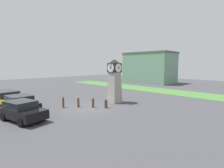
# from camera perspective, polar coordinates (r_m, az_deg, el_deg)

# --- Properties ---
(ground_plane) EXTENTS (84.31, 84.31, 0.00)m
(ground_plane) POSITION_cam_1_polar(r_m,az_deg,el_deg) (17.25, -8.62, -7.82)
(ground_plane) COLOR #424247
(clock_tower) EXTENTS (1.54, 1.48, 4.78)m
(clock_tower) POSITION_cam_1_polar(r_m,az_deg,el_deg) (19.21, 0.82, 0.83)
(clock_tower) COLOR #9F9A90
(clock_tower) RESTS_ON ground_plane
(bollard_near_tower) EXTENTS (0.20, 0.20, 1.07)m
(bollard_near_tower) POSITION_cam_1_polar(r_m,az_deg,el_deg) (17.81, -15.63, -5.74)
(bollard_near_tower) COLOR brown
(bollard_near_tower) RESTS_ON ground_plane
(bollard_mid_row) EXTENTS (0.22, 0.22, 0.99)m
(bollard_mid_row) POSITION_cam_1_polar(r_m,az_deg,el_deg) (17.61, -10.93, -5.89)
(bollard_mid_row) COLOR brown
(bollard_mid_row) RESTS_ON ground_plane
(bollard_far_row) EXTENTS (0.24, 0.24, 0.98)m
(bollard_far_row) POSITION_cam_1_polar(r_m,az_deg,el_deg) (17.37, -6.22, -6.02)
(bollard_far_row) COLOR brown
(bollard_far_row) RESTS_ON ground_plane
(bollard_end_row) EXTENTS (0.29, 0.29, 0.88)m
(bollard_end_row) POSITION_cam_1_polar(r_m,az_deg,el_deg) (17.09, -2.00, -6.36)
(bollard_end_row) COLOR brown
(bollard_end_row) RESTS_ON ground_plane
(car_navy_sedan) EXTENTS (4.60, 2.45, 1.57)m
(car_navy_sedan) POSITION_cam_1_polar(r_m,az_deg,el_deg) (20.50, -31.08, -4.14)
(car_navy_sedan) COLOR gold
(car_navy_sedan) RESTS_ON ground_plane
(car_near_tower) EXTENTS (4.02, 2.29, 1.46)m
(car_near_tower) POSITION_cam_1_polar(r_m,az_deg,el_deg) (17.65, -27.71, -5.67)
(car_near_tower) COLOR black
(car_near_tower) RESTS_ON ground_plane
(car_by_building) EXTENTS (4.11, 2.57, 1.49)m
(car_by_building) POSITION_cam_1_polar(r_m,az_deg,el_deg) (14.87, -27.24, -7.74)
(car_by_building) COLOR black
(car_by_building) RESTS_ON ground_plane
(warehouse_blue_far) EXTENTS (11.46, 7.03, 7.04)m
(warehouse_blue_far) POSITION_cam_1_polar(r_m,az_deg,el_deg) (41.99, 12.10, 5.25)
(warehouse_blue_far) COLOR gray
(warehouse_blue_far) RESTS_ON ground_plane
(grass_verge_far) EXTENTS (50.59, 5.22, 0.04)m
(grass_verge_far) POSITION_cam_1_polar(r_m,az_deg,el_deg) (27.88, 21.49, -2.75)
(grass_verge_far) COLOR #477A38
(grass_verge_far) RESTS_ON ground_plane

